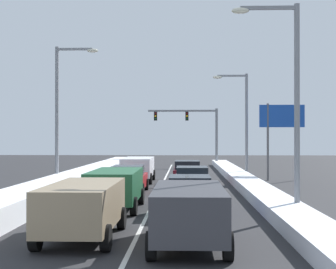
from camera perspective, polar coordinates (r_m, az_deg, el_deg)
name	(u,v)px	position (r m, az deg, el deg)	size (l,w,h in m)	color
ground_plane	(157,195)	(27.29, -1.25, -6.79)	(121.88, 121.88, 0.00)	#28282B
lane_stripe_between_right_lane_and_center_lane	(161,187)	(31.95, -0.78, -5.84)	(0.14, 51.57, 0.01)	silver
snow_bank_right_shoulder	(247,183)	(32.12, 8.75, -5.33)	(1.57, 51.57, 0.54)	white
snow_bank_left_shoulder	(77,180)	(32.59, -10.16, -4.97)	(2.14, 51.57, 0.87)	white
suv_charcoal_right_lane_nearest	(189,210)	(14.55, 2.35, -8.46)	(2.16, 4.90, 1.67)	#38383D
sedan_navy_right_lane_second	(190,194)	(20.95, 2.43, -6.66)	(2.00, 4.50, 1.51)	navy
sedan_gray_right_lane_third	(192,180)	(27.52, 2.70, -5.14)	(2.00, 4.50, 1.51)	slate
sedan_maroon_right_lane_fourth	(187,172)	(34.50, 2.16, -4.17)	(2.00, 4.50, 1.51)	maroon
suv_tan_center_lane_nearest	(83,205)	(15.81, -9.44, -7.81)	(2.16, 4.90, 1.67)	#937F60
suv_green_center_lane_second	(115,186)	(21.98, -5.90, -5.70)	(2.16, 4.90, 1.67)	#1E5633
sedan_red_center_lane_third	(128,179)	(28.51, -4.45, -4.97)	(2.00, 4.50, 1.51)	maroon
suv_white_center_lane_fourth	(138,167)	(35.29, -3.37, -3.67)	(2.16, 4.90, 1.67)	silver
traffic_light_gantry	(195,124)	(55.22, 3.03, 1.15)	(7.54, 0.47, 6.20)	slate
street_lamp_right_near	(288,89)	(20.53, 13.21, 4.93)	(2.66, 0.36, 8.29)	gray
street_lamp_right_mid	(242,115)	(39.07, 8.22, 2.13)	(2.66, 0.36, 7.90)	gray
street_lamp_left_mid	(63,104)	(31.93, -11.68, 3.37)	(2.66, 0.36, 8.62)	gray
roadside_sign_right	(282,124)	(37.30, 12.59, 1.13)	(3.20, 0.16, 5.50)	#59595B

